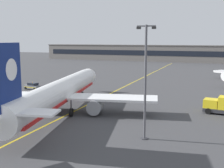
{
  "coord_description": "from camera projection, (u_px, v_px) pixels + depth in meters",
  "views": [
    {
      "loc": [
        23.84,
        -27.77,
        11.95
      ],
      "look_at": [
        5.75,
        17.08,
        4.42
      ],
      "focal_mm": 45.66,
      "sensor_mm": 36.0,
      "label": 1
    }
  ],
  "objects": [
    {
      "name": "terminal_building",
      "position": [
        174.0,
        53.0,
        157.88
      ],
      "size": [
        156.43,
        12.4,
        9.02
      ],
      "color": "slate",
      "rests_on": "ground"
    },
    {
      "name": "service_car_fourth",
      "position": [
        33.0,
        86.0,
        69.17
      ],
      "size": [
        4.45,
        2.59,
        1.79
      ],
      "color": "slate",
      "rests_on": "ground"
    },
    {
      "name": "airliner_foreground",
      "position": [
        59.0,
        93.0,
        46.58
      ],
      "size": [
        32.25,
        41.05,
        11.65
      ],
      "color": "white",
      "rests_on": "ground"
    },
    {
      "name": "apron_lamp_post",
      "position": [
        145.0,
        81.0,
        33.62
      ],
      "size": [
        2.24,
        0.9,
        13.66
      ],
      "color": "#515156",
      "rests_on": "ground"
    },
    {
      "name": "safety_cone_by_nose_gear",
      "position": [
        99.0,
        95.0,
        61.24
      ],
      "size": [
        0.44,
        0.44,
        0.55
      ],
      "color": "orange",
      "rests_on": "ground"
    },
    {
      "name": "taxiway_centreline",
      "position": [
        110.0,
        94.0,
        63.59
      ],
      "size": [
        4.88,
        179.95,
        0.01
      ],
      "primitive_type": "cube",
      "rotation": [
        0.0,
        0.0,
        0.03
      ],
      "color": "yellow",
      "rests_on": "ground"
    },
    {
      "name": "ground_plane",
      "position": [
        20.0,
        135.0,
        36.1
      ],
      "size": [
        400.0,
        400.0,
        0.0
      ],
      "primitive_type": "plane",
      "color": "#3D3D3F"
    }
  ]
}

